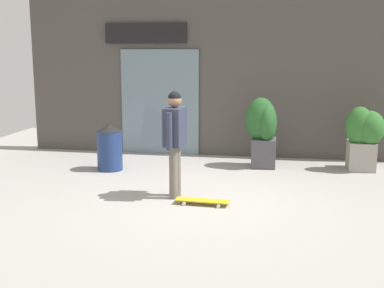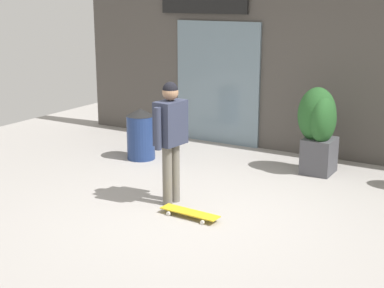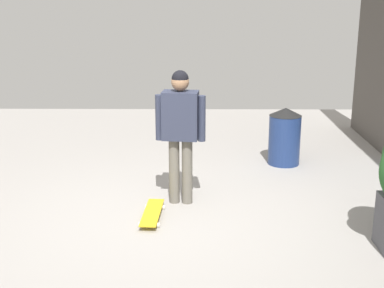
# 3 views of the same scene
# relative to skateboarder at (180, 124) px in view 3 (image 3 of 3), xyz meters

# --- Properties ---
(ground_plane) EXTENTS (12.00, 12.00, 0.00)m
(ground_plane) POSITION_rel_skateboarder_xyz_m (0.42, 0.01, -1.00)
(ground_plane) COLOR #9E9993
(skateboarder) EXTENTS (0.30, 0.60, 1.65)m
(skateboarder) POSITION_rel_skateboarder_xyz_m (0.00, 0.00, 0.00)
(skateboarder) COLOR #666056
(skateboarder) RESTS_ON ground_plane
(skateboard) EXTENTS (0.81, 0.27, 0.08)m
(skateboard) POSITION_rel_skateboarder_xyz_m (0.48, -0.32, -0.94)
(skateboard) COLOR gold
(skateboard) RESTS_ON ground_plane
(trash_bin) EXTENTS (0.49, 0.49, 0.87)m
(trash_bin) POSITION_rel_skateboarder_xyz_m (-1.59, 1.52, -0.57)
(trash_bin) COLOR navy
(trash_bin) RESTS_ON ground_plane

